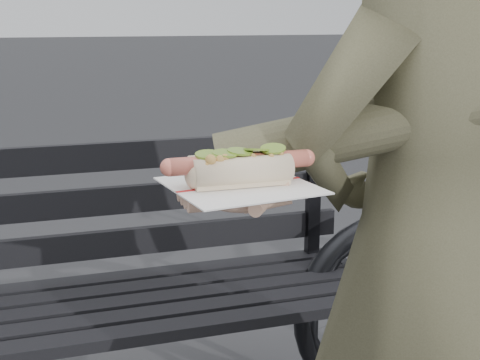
{
  "coord_description": "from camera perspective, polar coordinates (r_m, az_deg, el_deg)",
  "views": [
    {
      "loc": [
        -0.23,
        -0.91,
        1.22
      ],
      "look_at": [
        0.05,
        -0.05,
        1.0
      ],
      "focal_mm": 50.0,
      "sensor_mm": 36.0,
      "label": 1
    }
  ],
  "objects": [
    {
      "name": "park_bench",
      "position": [
        1.88,
        -11.96,
        -8.18
      ],
      "size": [
        1.5,
        0.44,
        0.88
      ],
      "color": "black",
      "rests_on": "ground"
    },
    {
      "name": "person",
      "position": [
        1.25,
        15.32,
        -6.8
      ],
      "size": [
        0.63,
        0.47,
        1.58
      ],
      "primitive_type": "imported",
      "rotation": [
        0.0,
        0.0,
        3.3
      ],
      "color": "#43422C",
      "rests_on": "ground"
    },
    {
      "name": "held_hotdog",
      "position": [
        1.06,
        8.49,
        3.33
      ],
      "size": [
        0.62,
        0.32,
        0.2
      ],
      "color": "#43422C"
    }
  ]
}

